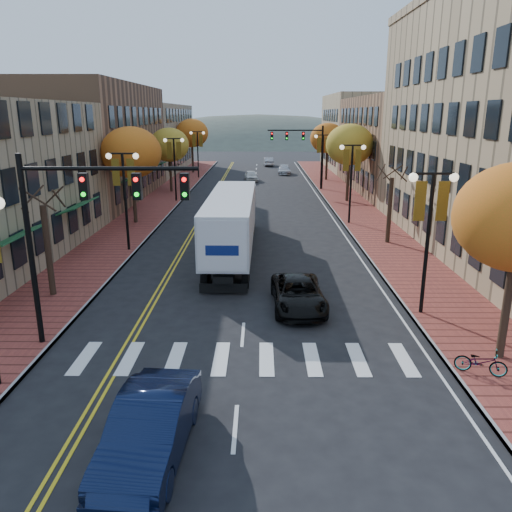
{
  "coord_description": "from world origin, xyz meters",
  "views": [
    {
      "loc": [
        0.68,
        -13.79,
        8.28
      ],
      "look_at": [
        0.48,
        7.41,
        2.2
      ],
      "focal_mm": 35.0,
      "sensor_mm": 36.0,
      "label": 1
    }
  ],
  "objects_px": {
    "navy_sedan": "(150,428)",
    "bicycle": "(481,362)",
    "semi_truck": "(233,218)",
    "black_suv": "(298,294)"
  },
  "relations": [
    {
      "from": "semi_truck",
      "to": "black_suv",
      "type": "xyz_separation_m",
      "value": [
        3.33,
        -8.72,
        -1.56
      ]
    },
    {
      "from": "navy_sedan",
      "to": "bicycle",
      "type": "bearing_deg",
      "value": 25.61
    },
    {
      "from": "semi_truck",
      "to": "bicycle",
      "type": "bearing_deg",
      "value": -58.53
    },
    {
      "from": "semi_truck",
      "to": "bicycle",
      "type": "relative_size",
      "value": 9.53
    },
    {
      "from": "navy_sedan",
      "to": "black_suv",
      "type": "xyz_separation_m",
      "value": [
        4.37,
        9.94,
        -0.14
      ]
    },
    {
      "from": "navy_sedan",
      "to": "bicycle",
      "type": "xyz_separation_m",
      "value": [
        9.84,
        3.95,
        -0.23
      ]
    },
    {
      "from": "semi_truck",
      "to": "navy_sedan",
      "type": "xyz_separation_m",
      "value": [
        -1.04,
        -18.65,
        -1.42
      ]
    },
    {
      "from": "bicycle",
      "to": "black_suv",
      "type": "bearing_deg",
      "value": 64.7
    },
    {
      "from": "black_suv",
      "to": "semi_truck",
      "type": "bearing_deg",
      "value": 108.8
    },
    {
      "from": "bicycle",
      "to": "navy_sedan",
      "type": "bearing_deg",
      "value": 134.2
    }
  ]
}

